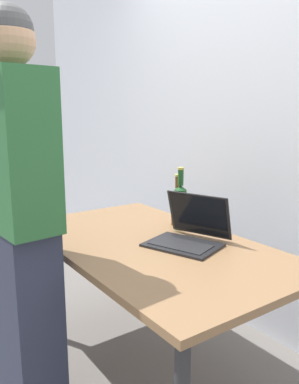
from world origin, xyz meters
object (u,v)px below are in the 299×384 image
beer_bottle_brown (178,205)px  beer_bottle_amber (180,205)px  person_figure (21,217)px  laptop (189,233)px

beer_bottle_brown → beer_bottle_amber: 0.09m
beer_bottle_amber → person_figure: person_figure is taller
laptop → beer_bottle_amber: bearing=150.9°
beer_bottle_brown → beer_bottle_amber: (0.07, -0.04, 0.02)m
beer_bottle_brown → beer_bottle_amber: beer_bottle_amber is taller
laptop → beer_bottle_amber: size_ratio=1.24×
beer_bottle_amber → laptop: bearing=-29.1°
laptop → person_figure: (-0.25, -0.73, 0.14)m
beer_bottle_brown → person_figure: person_figure is taller
beer_bottle_amber → person_figure: bearing=-92.5°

